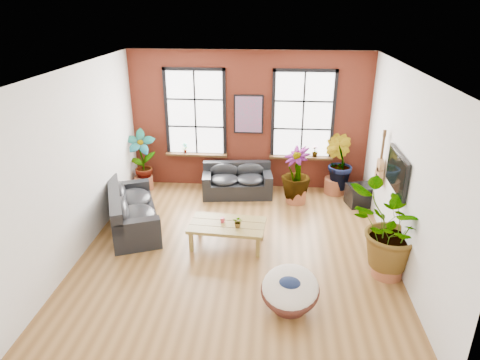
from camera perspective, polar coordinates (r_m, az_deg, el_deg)
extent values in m
cube|color=brown|center=(8.61, -0.34, -9.31)|extent=(6.00, 6.50, 0.02)
cube|color=white|center=(7.37, -0.40, 14.56)|extent=(6.00, 6.50, 0.02)
cube|color=#501C12|center=(10.92, 1.17, 7.82)|extent=(6.00, 0.02, 3.50)
cube|color=silver|center=(4.94, -3.81, -11.98)|extent=(6.00, 0.02, 3.50)
cube|color=silver|center=(8.61, -20.75, 2.17)|extent=(0.02, 6.50, 3.50)
cube|color=silver|center=(8.14, 21.25, 0.94)|extent=(0.02, 6.50, 3.50)
cube|color=white|center=(10.97, -5.98, 8.86)|extent=(1.40, 0.02, 2.10)
cube|color=#36210E|center=(11.22, -5.82, 3.41)|extent=(1.60, 0.22, 0.06)
cube|color=white|center=(10.81, 8.40, 8.53)|extent=(1.40, 0.02, 2.10)
cube|color=#36210E|center=(11.06, 8.10, 3.01)|extent=(1.60, 0.22, 0.06)
cube|color=black|center=(10.83, -0.37, -1.03)|extent=(1.81, 1.03, 0.39)
cube|color=black|center=(10.97, -0.42, 1.53)|extent=(1.73, 0.40, 0.40)
cube|color=black|center=(10.72, -4.43, 0.38)|extent=(0.30, 0.86, 0.20)
cube|color=black|center=(10.76, 3.67, 0.48)|extent=(0.30, 0.86, 0.20)
ellipsoid|color=black|center=(10.68, -2.12, 0.08)|extent=(0.80, 0.78, 0.22)
ellipsoid|color=black|center=(10.85, -2.13, 1.28)|extent=(0.74, 0.30, 0.38)
ellipsoid|color=black|center=(10.70, 1.39, 0.12)|extent=(0.80, 0.78, 0.22)
ellipsoid|color=black|center=(10.87, 1.33, 1.32)|extent=(0.74, 0.30, 0.38)
cube|color=black|center=(9.59, -13.97, -4.92)|extent=(1.69, 2.39, 0.43)
cube|color=black|center=(9.40, -16.34, -2.80)|extent=(1.04, 2.13, 0.44)
cube|color=black|center=(8.56, -13.67, -5.93)|extent=(0.94, 0.56, 0.23)
cube|color=black|center=(10.36, -14.56, -0.85)|extent=(0.94, 0.56, 0.23)
ellipsoid|color=black|center=(9.08, -13.60, -4.57)|extent=(1.08, 1.19, 0.25)
ellipsoid|color=black|center=(9.00, -15.39, -3.86)|extent=(0.59, 0.99, 0.42)
ellipsoid|color=black|center=(9.87, -14.02, -2.31)|extent=(1.08, 1.19, 0.25)
ellipsoid|color=black|center=(9.80, -15.66, -1.65)|extent=(0.59, 0.99, 0.42)
cube|color=brown|center=(8.55, -1.71, -6.04)|extent=(1.55, 0.96, 0.06)
cube|color=#36210E|center=(8.41, -1.88, -6.30)|extent=(1.49, 0.12, 0.00)
cube|color=#36210E|center=(8.65, -1.54, -5.40)|extent=(1.49, 0.12, 0.00)
cube|color=brown|center=(8.51, -6.53, -8.17)|extent=(0.08, 0.08, 0.42)
cube|color=brown|center=(8.29, 2.42, -8.95)|extent=(0.08, 0.08, 0.42)
cube|color=brown|center=(9.08, -5.41, -6.01)|extent=(0.08, 0.08, 0.42)
cube|color=brown|center=(8.87, 2.94, -6.66)|extent=(0.08, 0.08, 0.42)
cylinder|color=#C93244|center=(8.57, -2.35, -5.35)|extent=(0.09, 0.09, 0.10)
cylinder|color=#4E251C|center=(7.15, 6.59, -15.93)|extent=(0.63, 0.63, 0.21)
torus|color=#4E251C|center=(7.00, 6.69, -14.33)|extent=(1.09, 1.09, 0.42)
ellipsoid|color=silver|center=(6.97, 6.71, -13.97)|extent=(1.06, 1.10, 0.57)
ellipsoid|color=#152043|center=(6.87, 6.69, -13.47)|extent=(0.40, 0.35, 0.16)
cube|color=black|center=(10.80, 1.16, 8.75)|extent=(0.74, 0.04, 0.98)
cube|color=#0C7F8C|center=(10.77, 1.15, 8.71)|extent=(0.66, 0.02, 0.90)
cube|color=black|center=(8.43, 20.24, 1.08)|extent=(0.06, 1.25, 0.72)
cube|color=black|center=(8.42, 20.01, 1.09)|extent=(0.01, 1.15, 0.62)
cylinder|color=#B27F4C|center=(9.54, 18.02, 0.51)|extent=(0.09, 0.38, 0.38)
cylinder|color=#B27F4C|center=(9.46, 18.20, 1.91)|extent=(0.09, 0.30, 0.30)
cylinder|color=black|center=(9.54, 17.99, 0.51)|extent=(0.09, 0.11, 0.11)
cube|color=#36210E|center=(9.34, 18.48, 4.03)|extent=(0.04, 0.05, 0.55)
cube|color=#36210E|center=(9.25, 18.72, 5.91)|extent=(0.06, 0.06, 0.14)
cube|color=black|center=(10.68, 15.75, -1.96)|extent=(0.72, 0.64, 0.51)
cylinder|color=#964F31|center=(11.46, -12.68, -0.34)|extent=(0.52, 0.52, 0.35)
cylinder|color=#964F31|center=(11.21, 12.54, -0.72)|extent=(0.69, 0.69, 0.40)
cylinder|color=#964F31|center=(8.21, 19.06, -10.77)|extent=(0.60, 0.60, 0.39)
cylinder|color=#964F31|center=(10.53, 7.48, -2.07)|extent=(0.51, 0.51, 0.35)
imported|color=#33691C|center=(11.23, -12.98, 2.93)|extent=(0.86, 0.70, 1.43)
imported|color=#33691C|center=(10.99, 12.96, 2.32)|extent=(0.95, 0.96, 1.37)
imported|color=#33691C|center=(7.83, 19.48, -6.25)|extent=(1.82, 1.76, 1.55)
imported|color=#33691C|center=(10.32, 7.48, 0.98)|extent=(0.99, 0.99, 1.26)
imported|color=#33691C|center=(8.36, -0.24, -5.60)|extent=(0.24, 0.22, 0.23)
imported|color=#33691C|center=(11.22, -7.36, 4.24)|extent=(0.17, 0.17, 0.27)
imported|color=#33691C|center=(11.03, 9.97, 3.75)|extent=(0.19, 0.19, 0.27)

